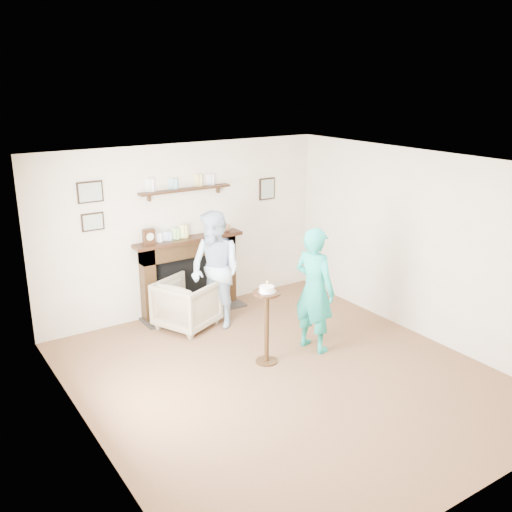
% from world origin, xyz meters
% --- Properties ---
extents(ground, '(5.00, 5.00, 0.00)m').
position_xyz_m(ground, '(0.00, 0.00, 0.00)').
color(ground, brown).
rests_on(ground, ground).
extents(room_shell, '(4.54, 5.02, 2.52)m').
position_xyz_m(room_shell, '(-0.00, 0.69, 1.62)').
color(room_shell, beige).
rests_on(room_shell, ground).
extents(armchair, '(1.00, 0.99, 0.69)m').
position_xyz_m(armchair, '(-0.30, 1.90, 0.00)').
color(armchair, '#C2AE90').
rests_on(armchair, ground).
extents(man, '(0.82, 0.94, 1.65)m').
position_xyz_m(man, '(0.07, 1.73, 0.00)').
color(man, '#A8B9D2').
rests_on(man, ground).
extents(woman, '(0.51, 0.66, 1.62)m').
position_xyz_m(woman, '(0.75, 0.40, 0.00)').
color(woman, '#21BEB8').
rests_on(woman, ground).
extents(pedestal_table, '(0.33, 0.33, 1.07)m').
position_xyz_m(pedestal_table, '(0.03, 0.41, 0.66)').
color(pedestal_table, black).
rests_on(pedestal_table, ground).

